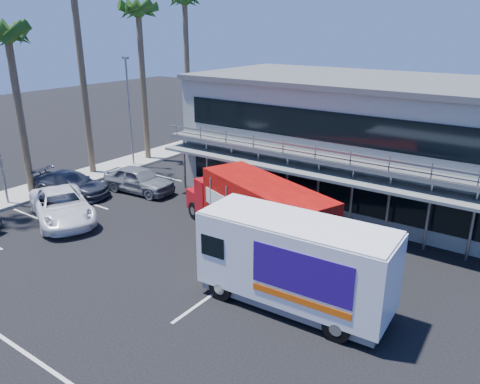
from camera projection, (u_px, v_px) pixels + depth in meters
The scene contains 12 objects.
ground at pixel (170, 283), 19.57m from camera, with size 120.00×120.00×0.00m, color black.
building at pixel (375, 140), 28.14m from camera, with size 22.40×12.00×7.30m.
curb_strip at pixel (71, 180), 32.33m from camera, with size 3.00×32.00×0.16m, color #A5A399.
palm_c at pixel (9, 43), 26.90m from camera, with size 2.80×2.80×10.75m.
palm_e at pixel (139, 19), 33.99m from camera, with size 2.80×2.80×12.25m.
palm_f at pixel (185, 8), 38.12m from camera, with size 2.80×2.80×13.25m.
light_pole_far at pixel (129, 107), 34.24m from camera, with size 0.50×0.25×8.09m.
red_truck at pixel (257, 209), 22.49m from camera, with size 10.04×5.68×3.33m.
white_van at pixel (295, 262), 17.38m from camera, with size 7.40×2.86×3.56m.
parked_car_c at pixel (62, 206), 25.65m from camera, with size 2.77×6.01×1.67m, color white.
parked_car_d at pixel (71, 184), 29.44m from camera, with size 2.10×5.16×1.50m, color #303440.
parked_car_e at pixel (139, 180), 29.99m from camera, with size 1.97×4.90×1.67m, color gray.
Camera 1 is at (12.34, -12.23, 10.22)m, focal length 35.00 mm.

